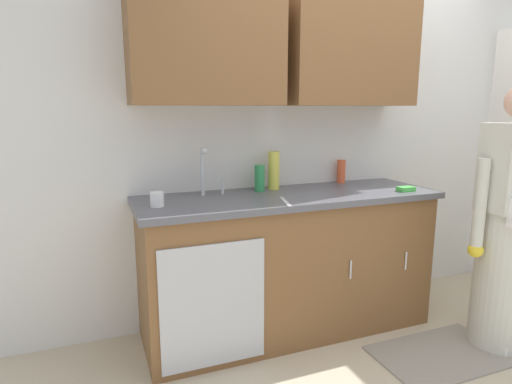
{
  "coord_description": "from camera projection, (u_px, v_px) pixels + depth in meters",
  "views": [
    {
      "loc": [
        -1.73,
        -1.74,
        1.48
      ],
      "look_at": [
        -0.84,
        0.55,
        1.0
      ],
      "focal_mm": 30.04,
      "sensor_mm": 36.0,
      "label": 1
    }
  ],
  "objects": [
    {
      "name": "kitchen_wall_with_uppers",
      "position": [
        324.0,
        109.0,
        3.07
      ],
      "size": [
        4.8,
        0.44,
        2.7
      ],
      "color": "silver",
      "rests_on": "ground"
    },
    {
      "name": "ground_plane",
      "position": [
        423.0,
        367.0,
        2.5
      ],
      "size": [
        9.0,
        9.0,
        0.0
      ],
      "primitive_type": "plane",
      "color": "beige"
    },
    {
      "name": "bottle_water_tall",
      "position": [
        260.0,
        178.0,
        2.84
      ],
      "size": [
        0.07,
        0.07,
        0.17
      ],
      "primitive_type": "cylinder",
      "color": "#2D8C4C",
      "rests_on": "countertop"
    },
    {
      "name": "person_at_sink",
      "position": [
        507.0,
        240.0,
        2.61
      ],
      "size": [
        0.55,
        0.34,
        1.62
      ],
      "color": "white",
      "rests_on": "ground"
    },
    {
      "name": "bottle_water_short",
      "position": [
        274.0,
        171.0,
        2.89
      ],
      "size": [
        0.08,
        0.08,
        0.26
      ],
      "primitive_type": "cylinder",
      "color": "#D8D14C",
      "rests_on": "countertop"
    },
    {
      "name": "sponge",
      "position": [
        406.0,
        189.0,
        2.85
      ],
      "size": [
        0.11,
        0.07,
        0.03
      ],
      "primitive_type": "cube",
      "color": "#4CBF4C",
      "rests_on": "countertop"
    },
    {
      "name": "floor_mat",
      "position": [
        441.0,
        355.0,
        2.61
      ],
      "size": [
        0.8,
        0.5,
        0.01
      ],
      "primitive_type": "cube",
      "color": "gray",
      "rests_on": "ground"
    },
    {
      "name": "knife_on_counter",
      "position": [
        285.0,
        202.0,
        2.52
      ],
      "size": [
        0.08,
        0.24,
        0.01
      ],
      "primitive_type": "cube",
      "rotation": [
        0.0,
        0.0,
        1.33
      ],
      "color": "silver",
      "rests_on": "countertop"
    },
    {
      "name": "sink",
      "position": [
        215.0,
        202.0,
        2.59
      ],
      "size": [
        0.5,
        0.36,
        0.35
      ],
      "color": "#B7BABF",
      "rests_on": "counter_cabinet"
    },
    {
      "name": "bottle_dish_liquid",
      "position": [
        341.0,
        171.0,
        3.15
      ],
      "size": [
        0.06,
        0.06,
        0.17
      ],
      "primitive_type": "cylinder",
      "color": "#E05933",
      "rests_on": "countertop"
    },
    {
      "name": "countertop",
      "position": [
        289.0,
        197.0,
        2.76
      ],
      "size": [
        1.96,
        0.66,
        0.04
      ],
      "primitive_type": "cube",
      "color": "#595960",
      "rests_on": "counter_cabinet"
    },
    {
      "name": "counter_cabinet",
      "position": [
        288.0,
        266.0,
        2.85
      ],
      "size": [
        1.9,
        0.62,
        0.9
      ],
      "color": "brown",
      "rests_on": "ground"
    },
    {
      "name": "cup_by_sink",
      "position": [
        157.0,
        199.0,
        2.4
      ],
      "size": [
        0.08,
        0.08,
        0.08
      ],
      "primitive_type": "cylinder",
      "color": "white",
      "rests_on": "countertop"
    }
  ]
}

